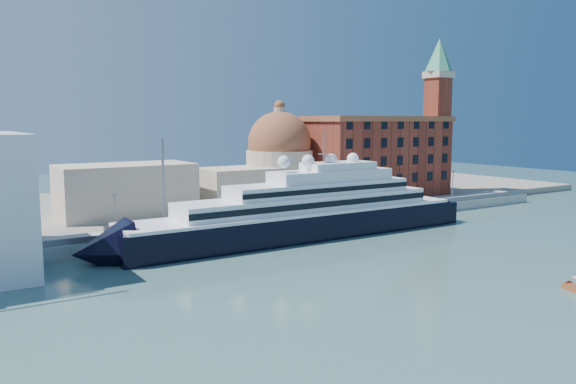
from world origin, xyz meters
TOP-DOWN VIEW (x-y plane):
  - ground at (0.00, 0.00)m, footprint 400.00×400.00m
  - quay at (0.00, 34.00)m, footprint 180.00×10.00m
  - land at (0.00, 75.00)m, footprint 260.00×72.00m
  - quay_fence at (0.00, 29.50)m, footprint 180.00×0.10m
  - superyacht at (2.94, 23.00)m, footprint 85.89×11.91m
  - warehouse at (52.00, 52.00)m, footprint 43.00×19.00m
  - campanile at (76.00, 52.00)m, footprint 8.40×8.40m
  - church at (6.39, 57.72)m, footprint 66.00×18.00m
  - lamp_posts at (-12.67, 32.27)m, footprint 120.80×2.40m

SIDE VIEW (x-z plane):
  - ground at x=0.00m, z-range 0.00..0.00m
  - land at x=0.00m, z-range 0.00..2.00m
  - quay at x=0.00m, z-range 0.00..2.50m
  - quay_fence at x=0.00m, z-range 2.50..3.70m
  - superyacht at x=2.94m, z-range -8.40..17.26m
  - lamp_posts at x=-12.67m, z-range 0.84..18.84m
  - church at x=6.39m, z-range -1.84..23.66m
  - warehouse at x=52.00m, z-range 2.16..25.41m
  - campanile at x=76.00m, z-range 5.26..52.26m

